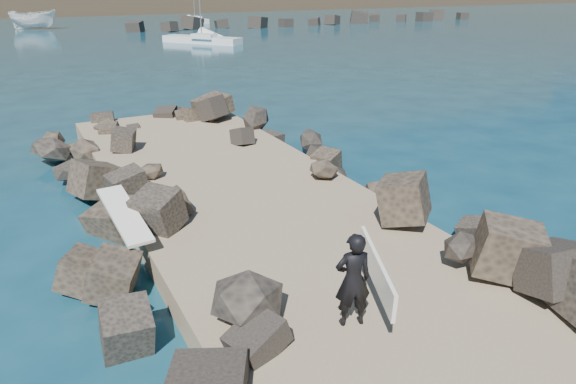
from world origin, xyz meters
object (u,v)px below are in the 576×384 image
Objects in this scene: boat_imported at (33,19)px; sailboat_c at (202,40)px; surfboard_resting at (125,219)px; surfer_with_board at (356,278)px.

sailboat_c is (13.68, -25.48, -0.87)m from boat_imported.
surfer_with_board reaches higher than surfboard_resting.
surfboard_resting is 65.81m from boat_imported.
surfer_with_board is 46.85m from sailboat_c.
boat_imported is at bearing 90.56° from surfer_with_board.
surfer_with_board is (0.69, -70.48, 0.19)m from boat_imported.
surfboard_resting is at bearing 119.18° from surfer_with_board.
boat_imported is at bearing 118.23° from sailboat_c.
surfer_with_board is at bearing -106.09° from sailboat_c.
surfboard_resting is 5.40m from surfer_with_board.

